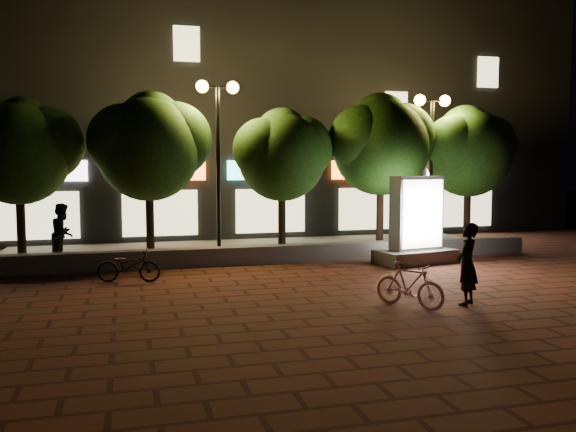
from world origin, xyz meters
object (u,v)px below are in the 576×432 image
object	(u,v)px
rider	(467,264)
street_lamp_right	(432,131)
tree_far_left	(20,147)
street_lamp_left	(218,123)
ad_kiosk	(416,228)
scooter_pink	(409,285)
tree_left	(150,143)
scooter_parked	(129,266)
tree_mid	(283,151)
tree_right	(382,141)
tree_far_right	(469,148)
pedestrian	(63,233)

from	to	relation	value
rider	street_lamp_right	bearing A→B (deg)	-155.25
tree_far_left	street_lamp_left	distance (m)	5.50
ad_kiosk	scooter_pink	world-z (taller)	ad_kiosk
tree_left	scooter_parked	xyz separation A→B (m)	(-0.70, -3.28, -3.05)
tree_far_left	scooter_pink	xyz separation A→B (m)	(8.13, -7.39, -2.84)
tree_mid	scooter_pink	xyz separation A→B (m)	(0.63, -7.39, -2.76)
tree_right	tree_far_right	world-z (taller)	tree_right
tree_far_right	street_lamp_left	distance (m)	8.58
ad_kiosk	scooter_parked	world-z (taller)	ad_kiosk
tree_far_right	rider	bearing A→B (deg)	-121.89
tree_mid	street_lamp_left	distance (m)	2.22
street_lamp_left	tree_mid	bearing A→B (deg)	7.31
tree_right	street_lamp_right	distance (m)	1.70
scooter_pink	pedestrian	size ratio (longest dim) A/B	0.90
street_lamp_left	tree_far_left	bearing A→B (deg)	177.24
scooter_pink	tree_far_right	bearing A→B (deg)	17.06
tree_right	scooter_pink	xyz separation A→B (m)	(-2.68, -7.39, -3.11)
street_lamp_right	pedestrian	bearing A→B (deg)	-179.29
tree_right	pedestrian	size ratio (longest dim) A/B	3.04
tree_mid	tree_far_right	bearing A→B (deg)	0.00
tree_far_left	tree_left	world-z (taller)	tree_left
tree_mid	ad_kiosk	bearing A→B (deg)	-38.23
ad_kiosk	pedestrian	distance (m)	9.92
street_lamp_left	rider	world-z (taller)	street_lamp_left
street_lamp_right	pedestrian	xyz separation A→B (m)	(-11.38, -0.14, -2.98)
rider	tree_left	bearing A→B (deg)	-94.05
tree_left	tree_far_left	bearing A→B (deg)	-180.00
tree_left	rider	size ratio (longest dim) A/B	2.93
street_lamp_left	scooter_pink	world-z (taller)	street_lamp_left
tree_far_left	street_lamp_right	distance (m)	12.47
tree_left	pedestrian	distance (m)	3.53
tree_far_right	rider	size ratio (longest dim) A/B	2.86
tree_far_left	pedestrian	bearing A→B (deg)	-20.71
tree_right	tree_far_right	distance (m)	3.20
tree_far_left	tree_right	size ratio (longest dim) A/B	0.91
tree_left	street_lamp_right	distance (m)	8.96
tree_far_left	tree_mid	distance (m)	7.50
rider	tree_mid	bearing A→B (deg)	-118.16
tree_right	scooter_pink	distance (m)	8.45
tree_far_right	scooter_pink	world-z (taller)	tree_far_right
pedestrian	tree_mid	bearing A→B (deg)	-71.81
tree_mid	tree_right	world-z (taller)	tree_right
pedestrian	scooter_parked	bearing A→B (deg)	-134.36
tree_far_left	scooter_parked	bearing A→B (deg)	-49.51
street_lamp_right	scooter_parked	distance (m)	10.70
tree_far_left	scooter_pink	distance (m)	11.34
ad_kiosk	rider	bearing A→B (deg)	-106.00
tree_left	scooter_pink	distance (m)	9.22
street_lamp_left	tree_far_right	bearing A→B (deg)	1.76
tree_right	pedestrian	bearing A→B (deg)	-177.62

